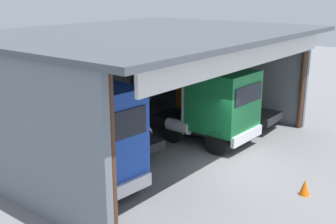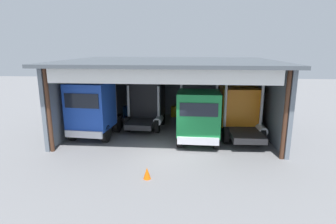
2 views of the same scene
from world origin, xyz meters
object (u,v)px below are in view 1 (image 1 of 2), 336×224
truck_orange_center_bay (215,89)px  oil_drum (85,117)px  truck_blue_yard_outside (90,140)px  traffic_cone (305,187)px  tool_cart (28,139)px  truck_black_right_bay (101,109)px  truck_green_center_left_bay (217,106)px

truck_orange_center_bay → oil_drum: 6.90m
truck_blue_yard_outside → traffic_cone: size_ratio=8.43×
truck_blue_yard_outside → tool_cart: bearing=-98.0°
truck_black_right_bay → truck_blue_yard_outside: bearing=-134.2°
truck_black_right_bay → truck_orange_center_bay: 6.81m
truck_black_right_bay → oil_drum: bearing=64.1°
truck_blue_yard_outside → truck_orange_center_bay: truck_blue_yard_outside is taller
truck_green_center_left_bay → traffic_cone: bearing=65.5°
tool_cart → traffic_cone: tool_cart is taller
truck_orange_center_bay → oil_drum: bearing=132.2°
truck_blue_yard_outside → tool_cart: (1.18, 5.50, -1.51)m
truck_black_right_bay → tool_cart: (-1.99, 2.62, -1.36)m
truck_green_center_left_bay → tool_cart: truck_green_center_left_bay is taller
truck_green_center_left_bay → oil_drum: bearing=-72.9°
truck_blue_yard_outside → truck_black_right_bay: bearing=-133.6°
oil_drum → truck_black_right_bay: bearing=-119.5°
oil_drum → tool_cart: 3.94m
truck_orange_center_bay → traffic_cone: (-5.30, -6.98, -1.48)m
tool_cart → traffic_cone: 11.58m
truck_orange_center_bay → truck_blue_yard_outside: bearing=-174.4°
truck_blue_yard_outside → traffic_cone: 7.39m
truck_orange_center_bay → tool_cart: (-8.64, 4.10, -1.26)m
truck_orange_center_bay → tool_cart: bearing=152.1°
truck_black_right_bay → tool_cart: truck_black_right_bay is taller
oil_drum → tool_cart: size_ratio=0.93×
truck_blue_yard_outside → traffic_cone: truck_blue_yard_outside is taller
truck_blue_yard_outside → truck_green_center_left_bay: (6.96, -0.54, -0.22)m
traffic_cone → oil_drum: bearing=87.4°
truck_green_center_left_bay → oil_drum: truck_green_center_left_bay is taller
truck_black_right_bay → truck_green_center_left_bay: 5.11m
truck_black_right_bay → oil_drum: size_ratio=4.73×
truck_orange_center_bay → traffic_cone: truck_orange_center_bay is taller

